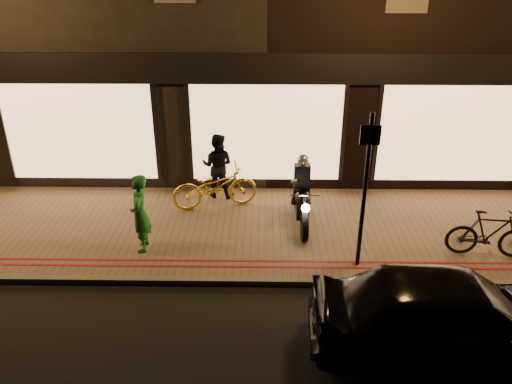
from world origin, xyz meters
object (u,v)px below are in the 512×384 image
at_px(bicycle_gold, 215,187).
at_px(person_green, 140,213).
at_px(parked_car, 452,316).
at_px(sign_post, 365,184).
at_px(motorcycle, 302,198).

relative_size(bicycle_gold, person_green, 1.23).
xyz_separation_m(bicycle_gold, parked_car, (3.90, -4.60, 0.07)).
bearing_deg(sign_post, parked_car, -66.68).
distance_m(bicycle_gold, person_green, 2.30).
height_order(motorcycle, parked_car, motorcycle).
bearing_deg(person_green, motorcycle, 103.22).
bearing_deg(motorcycle, person_green, -162.50).
bearing_deg(person_green, sign_post, 78.02).
height_order(bicycle_gold, person_green, person_green).
relative_size(sign_post, parked_car, 0.72).
height_order(sign_post, bicycle_gold, sign_post).
relative_size(person_green, parked_car, 0.39).
distance_m(motorcycle, sign_post, 2.14).
height_order(person_green, parked_car, person_green).
bearing_deg(person_green, parked_car, 56.93).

